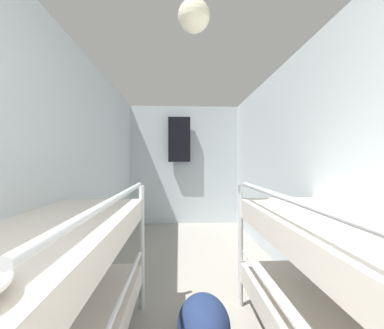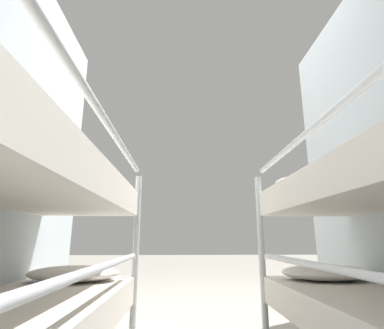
# 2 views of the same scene
# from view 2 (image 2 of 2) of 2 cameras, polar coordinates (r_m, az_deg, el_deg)

# --- Properties ---
(ground_plane) EXTENTS (20.00, 20.00, 0.00)m
(ground_plane) POSITION_cam_2_polar(r_m,az_deg,el_deg) (2.80, 0.66, -27.13)
(ground_plane) COLOR gray
(bunk_stack_right_near) EXTENTS (0.69, 1.92, 1.12)m
(bunk_stack_right_near) POSITION_cam_2_polar(r_m,az_deg,el_deg) (1.42, -29.69, -13.55)
(bunk_stack_right_near) COLOR silver
(bunk_stack_right_near) RESTS_ON ground_plane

